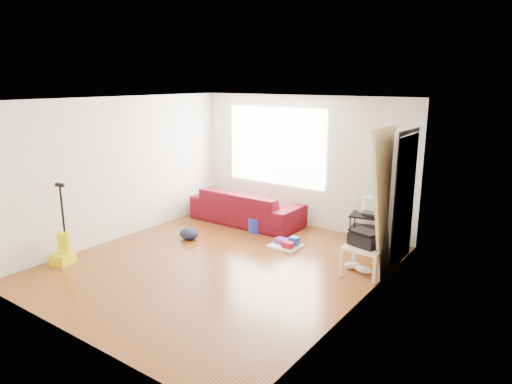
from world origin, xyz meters
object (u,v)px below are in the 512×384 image
Objects in this scene: side_table at (365,250)px; bucket at (256,232)px; backpack at (189,239)px; tv_stand at (372,229)px; vacuum at (63,249)px; sofa at (247,222)px; cleaning_tray at (286,244)px.

side_table is 2.10× the size of bucket.
bucket is at bearing 62.32° from backpack.
side_table is 1.50× the size of backpack.
vacuum is at bearing -146.06° from tv_stand.
backpack is (-0.26, -1.39, 0.00)m from sofa.
vacuum reaches higher than backpack.
side_table is at bearing 15.50° from backpack.
tv_stand reaches higher than backpack.
side_table is 4.58m from vacuum.
bucket is at bearing 47.10° from vacuum.
tv_stand is 2.13m from bucket.
cleaning_tray is (-1.12, -0.99, -0.21)m from tv_stand.
vacuum reaches higher than sofa.
tv_stand is at bearing 39.29° from backpack.
sofa reaches higher than backpack.
side_table is at bearing -14.53° from bucket.
sofa is 0.60m from bucket.
tv_stand is 0.65× the size of vacuum.
tv_stand is 1.47× the size of side_table.
backpack is 2.10m from vacuum.
sofa is at bearing 152.27° from cleaning_tray.
cleaning_tray reaches higher than bucket.
tv_stand is 3.23m from backpack.
vacuum is at bearing -133.48° from cleaning_tray.
side_table is (0.38, -1.26, 0.10)m from tv_stand.
tv_stand reaches higher than cleaning_tray.
tv_stand is at bearing 17.57° from bucket.
vacuum is (-3.95, -2.32, -0.14)m from side_table.
bucket is 0.97m from cleaning_tray.
sofa is 6.03× the size of backpack.
tv_stand reaches higher than bucket.
cleaning_tray is at bearing -149.54° from tv_stand.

